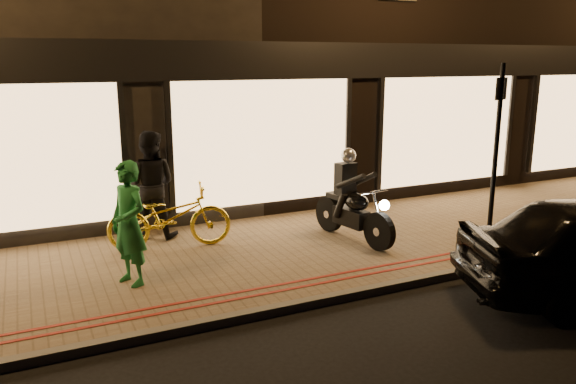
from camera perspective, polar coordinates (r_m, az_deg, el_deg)
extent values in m
plane|color=black|center=(7.96, 8.99, -10.33)|extent=(90.00, 90.00, 0.00)
cube|color=#746147|center=(9.54, 2.24, -5.73)|extent=(50.00, 4.00, 0.12)
cube|color=#59544C|center=(7.97, 8.80, -9.81)|extent=(50.00, 0.14, 0.12)
cube|color=maroon|center=(8.26, 7.26, -8.45)|extent=(50.00, 0.06, 0.01)
cube|color=maroon|center=(8.41, 6.52, -8.01)|extent=(50.00, 0.06, 0.01)
cube|color=black|center=(18.15, 9.29, 16.54)|extent=(12.00, 10.00, 8.50)
cube|color=black|center=(10.78, -2.52, 13.19)|extent=(48.00, 0.12, 0.70)
cube|color=#FDC57E|center=(10.06, -26.80, 2.95)|extent=(3.60, 0.06, 2.38)
cube|color=#FDC57E|center=(10.88, -2.42, 5.06)|extent=(3.60, 0.06, 2.38)
cube|color=#FDC57E|center=(13.28, 15.88, 6.05)|extent=(3.60, 0.06, 2.38)
cylinder|color=black|center=(9.28, 9.25, -3.97)|extent=(0.22, 0.65, 0.64)
cylinder|color=black|center=(10.21, 4.20, -2.23)|extent=(0.22, 0.65, 0.64)
cylinder|color=silver|center=(9.28, 9.25, -3.97)|extent=(0.16, 0.16, 0.14)
cylinder|color=silver|center=(10.21, 4.20, -2.23)|extent=(0.16, 0.16, 0.14)
cube|color=black|center=(9.75, 6.42, -2.54)|extent=(0.37, 0.73, 0.30)
ellipsoid|color=black|center=(9.58, 6.98, -0.99)|extent=(0.40, 0.55, 0.29)
cube|color=black|center=(9.90, 5.33, -0.49)|extent=(0.31, 0.58, 0.09)
cylinder|color=silver|center=(9.22, 8.75, -0.01)|extent=(0.60, 0.13, 0.03)
cylinder|color=silver|center=(9.23, 9.11, -2.12)|extent=(0.10, 0.33, 0.71)
sphere|color=white|center=(9.10, 9.75, -1.34)|extent=(0.20, 0.20, 0.17)
cylinder|color=silver|center=(10.19, 5.25, -2.52)|extent=(0.16, 0.55, 0.07)
cube|color=black|center=(9.72, 5.86, 1.37)|extent=(0.37, 0.27, 0.55)
sphere|color=#ACAEB3|center=(9.60, 6.15, 3.70)|extent=(0.30, 0.30, 0.26)
cylinder|color=black|center=(9.38, 6.39, 1.10)|extent=(0.27, 0.60, 0.34)
cylinder|color=black|center=(9.59, 7.84, 1.33)|extent=(0.11, 0.60, 0.34)
cylinder|color=black|center=(9.71, 5.33, -1.37)|extent=(0.23, 0.29, 0.46)
cylinder|color=black|center=(9.88, 6.57, -1.13)|extent=(0.16, 0.28, 0.46)
cylinder|color=black|center=(9.74, 20.32, 3.32)|extent=(0.10, 0.10, 3.00)
cube|color=black|center=(9.63, 20.85, 9.78)|extent=(0.34, 0.15, 0.35)
imported|color=yellow|center=(9.44, -11.94, -2.49)|extent=(2.10, 1.04, 1.05)
imported|color=#1D6E31|center=(7.97, -15.86, -3.11)|extent=(0.65, 0.75, 1.73)
imported|color=black|center=(10.00, -13.84, 0.73)|extent=(1.14, 1.05, 1.88)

